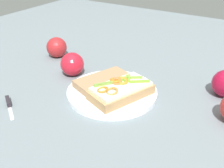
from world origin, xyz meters
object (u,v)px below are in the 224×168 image
apple_3 (72,64)px  knife (9,104)px  plate (112,92)px  sandwich (121,90)px  apple_2 (57,47)px  bread_slice_side (104,81)px

apple_3 → knife: apple_3 is taller
plate → sandwich: (0.04, -0.02, 0.03)m
apple_2 → sandwich: bearing=-21.1°
sandwich → bread_slice_side: bearing=-90.3°
apple_3 → sandwich: bearing=-13.7°
knife → sandwich: bearing=70.4°
plate → sandwich: sandwich is taller
sandwich → bread_slice_side: size_ratio=1.18×
plate → knife: same height
apple_2 → knife: 0.35m
plate → bread_slice_side: bearing=159.2°
apple_2 → apple_3: bearing=-30.8°
sandwich → bread_slice_side: 0.08m
bread_slice_side → apple_3: 0.14m
apple_3 → knife: size_ratio=0.81×
apple_2 → bread_slice_side: bearing=-21.1°
sandwich → bread_slice_side: sandwich is taller
bread_slice_side → apple_3: bearing=-78.0°
apple_3 → apple_2: bearing=149.2°
sandwich → apple_2: 0.39m
apple_2 → knife: bearing=-70.1°
plate → sandwich: 0.05m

